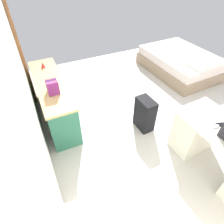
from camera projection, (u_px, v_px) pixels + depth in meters
The scene contains 11 objects.
ground_plane at pixel (165, 113), 3.80m from camera, with size 5.86×5.86×0.00m, color beige.
wall_back at pixel (21, 85), 2.19m from camera, with size 4.86×0.10×2.62m, color white.
door_wooden at pixel (20, 48), 3.69m from camera, with size 0.88×0.05×2.04m, color brown.
desk at pixel (222, 152), 2.62m from camera, with size 1.47×0.73×0.74m.
credenza at pixel (54, 100), 3.49m from camera, with size 1.80×0.48×0.77m.
bed at pixel (180, 63), 4.90m from camera, with size 1.95×1.47×0.58m.
suitcase_black at pixel (145, 114), 3.33m from camera, with size 0.36×0.22×0.60m, color black.
computer_mouse at pixel (216, 126), 2.48m from camera, with size 0.06×0.10×0.03m, color white.
cell_phone_by_mouse at pixel (221, 124), 2.52m from camera, with size 0.07×0.14×0.01m, color black.
book_row at pixel (52, 87), 2.94m from camera, with size 0.20×0.17×0.21m.
figurine_small at pixel (43, 65), 3.58m from camera, with size 0.08×0.08×0.11m, color red.
Camera 1 is at (-2.12, 2.15, 2.52)m, focal length 30.91 mm.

